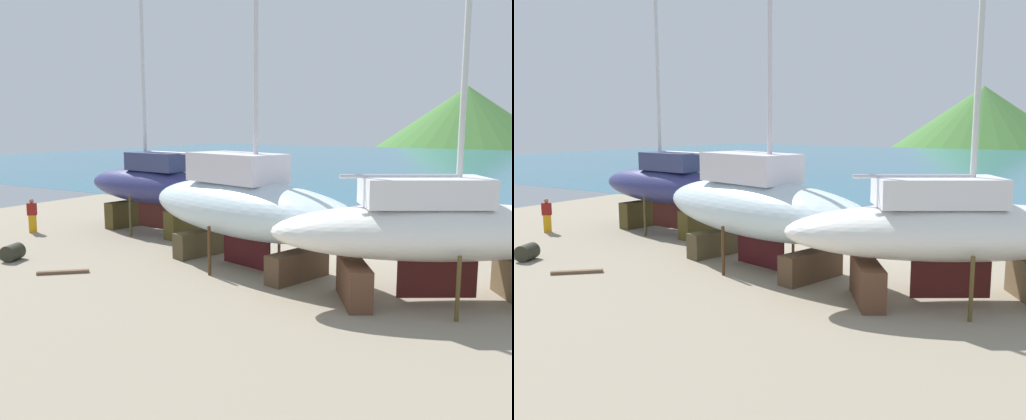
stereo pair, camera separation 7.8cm
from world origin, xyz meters
TOP-DOWN VIEW (x-y plane):
  - ground_plane at (0.00, -4.05)m, footprint 46.07×46.07m
  - headland_hill at (-28.64, 158.81)m, footprint 95.53×95.53m
  - sailboat_far_slipway at (-9.18, -1.83)m, footprint 9.20×3.55m
  - sailboat_mid_port at (-1.47, -5.09)m, footprint 11.06×5.74m
  - sailboat_small_center at (5.87, -5.58)m, footprint 10.36×8.25m
  - worker at (-14.22, -5.21)m, footprint 0.49×0.46m
  - barrel_blue_faded at (-9.86, -9.33)m, footprint 0.93×1.02m
  - timber_short_skew at (2.53, 2.04)m, footprint 1.56×0.65m
  - timber_plank_near at (-6.52, -9.59)m, footprint 1.47×1.42m

SIDE VIEW (x-z plane):
  - ground_plane at x=0.00m, z-range 0.00..0.00m
  - headland_hill at x=-28.64m, z-range -16.44..16.44m
  - timber_plank_near at x=-6.52m, z-range 0.00..0.11m
  - timber_short_skew at x=2.53m, z-range 0.00..0.20m
  - barrel_blue_faded at x=-9.86m, z-range 0.00..0.66m
  - worker at x=-14.22m, z-range 0.03..1.75m
  - sailboat_small_center at x=5.87m, z-range -6.90..11.45m
  - sailboat_mid_port at x=-1.47m, z-range -6.55..11.25m
  - sailboat_far_slipway at x=-9.18m, z-range -4.95..9.65m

